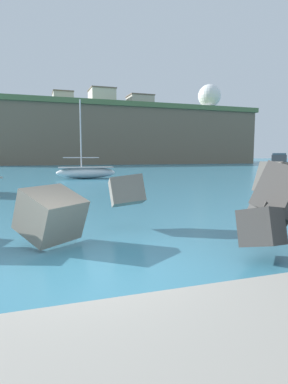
# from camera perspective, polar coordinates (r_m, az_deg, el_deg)

# --- Properties ---
(ground_plane) EXTENTS (400.00, 400.00, 0.00)m
(ground_plane) POSITION_cam_1_polar(r_m,az_deg,el_deg) (6.38, -9.48, -13.51)
(ground_plane) COLOR teal
(boat_near_left) EXTENTS (4.62, 4.85, 2.34)m
(boat_near_left) POSITION_cam_1_polar(r_m,az_deg,el_deg) (25.51, 22.68, 2.74)
(boat_near_left) COLOR beige
(boat_near_left) RESTS_ON ground
(boat_near_centre) EXTENTS (5.64, 1.88, 7.34)m
(boat_near_centre) POSITION_cam_1_polar(r_m,az_deg,el_deg) (31.21, -10.23, 3.50)
(boat_near_centre) COLOR white
(boat_near_centre) RESTS_ON ground
(headland_bluff) EXTENTS (77.16, 41.59, 15.09)m
(headland_bluff) POSITION_cam_1_polar(r_m,az_deg,el_deg) (98.16, -7.04, 9.57)
(headland_bluff) COLOR #756651
(headland_bluff) RESTS_ON ground
(radar_dome) EXTENTS (7.32, 7.32, 9.96)m
(radar_dome) POSITION_cam_1_polar(r_m,az_deg,el_deg) (110.91, 11.47, 15.78)
(radar_dome) COLOR silver
(radar_dome) RESTS_ON headland_bluff
(station_building_west) EXTENTS (6.97, 7.90, 5.66)m
(station_building_west) POSITION_cam_1_polar(r_m,az_deg,el_deg) (95.44, -7.46, 15.92)
(station_building_west) COLOR beige
(station_building_west) RESTS_ON headland_bluff
(station_building_central) EXTENTS (6.05, 7.91, 6.11)m
(station_building_central) POSITION_cam_1_polar(r_m,az_deg,el_deg) (104.61, -14.14, 15.07)
(station_building_central) COLOR #B2ADA3
(station_building_central) RESTS_ON headland_bluff
(station_building_east) EXTENTS (6.95, 6.75, 4.23)m
(station_building_east) POSITION_cam_1_polar(r_m,az_deg,el_deg) (96.33, -0.72, 15.45)
(station_building_east) COLOR #B2ADA3
(station_building_east) RESTS_ON headland_bluff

